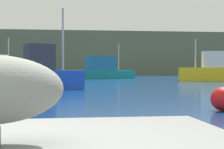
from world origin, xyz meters
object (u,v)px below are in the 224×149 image
(fishing_boat_blue, at_px, (38,75))
(mooring_buoy, at_px, (223,99))
(fishing_boat_yellow, at_px, (219,70))
(fishing_boat_teal, at_px, (101,70))

(fishing_boat_blue, relative_size, mooring_buoy, 7.66)
(fishing_boat_yellow, bearing_deg, fishing_boat_teal, -30.32)
(fishing_boat_teal, height_order, mooring_buoy, fishing_boat_teal)
(fishing_boat_teal, relative_size, mooring_buoy, 11.36)
(fishing_boat_blue, bearing_deg, mooring_buoy, -83.44)
(fishing_boat_teal, bearing_deg, mooring_buoy, -106.57)
(fishing_boat_yellow, xyz_separation_m, fishing_boat_teal, (-10.16, 9.49, -0.08))
(fishing_boat_blue, xyz_separation_m, fishing_boat_teal, (5.84, 21.77, 0.09))
(fishing_boat_yellow, xyz_separation_m, mooring_buoy, (-10.02, -23.12, -0.69))
(fishing_boat_blue, xyz_separation_m, mooring_buoy, (5.98, -10.85, -0.52))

